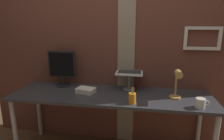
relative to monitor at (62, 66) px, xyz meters
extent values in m
cube|color=brown|center=(0.60, 0.18, 0.31)|extent=(3.28, 0.12, 2.63)
cube|color=gray|center=(0.77, 0.12, 0.31)|extent=(0.21, 0.01, 2.63)
cube|color=white|center=(1.61, 0.10, 0.46)|extent=(0.39, 0.03, 0.03)
cube|color=white|center=(1.61, 0.10, 0.24)|extent=(0.39, 0.03, 0.03)
cube|color=white|center=(1.43, 0.10, 0.35)|extent=(0.03, 0.03, 0.19)
cube|color=white|center=(1.79, 0.10, 0.35)|extent=(0.03, 0.03, 0.19)
cube|color=#333338|center=(0.63, -0.20, -0.26)|extent=(2.19, 0.63, 0.03)
cylinder|color=#B2B2B7|center=(-0.40, -0.45, -0.64)|extent=(0.05, 0.05, 0.72)
cylinder|color=#B2B2B7|center=(-0.40, 0.06, -0.64)|extent=(0.05, 0.05, 0.72)
cylinder|color=#B2B2B7|center=(1.67, 0.06, -0.64)|extent=(0.05, 0.05, 0.72)
cylinder|color=black|center=(0.00, 0.00, -0.24)|extent=(0.18, 0.18, 0.01)
cylinder|color=black|center=(0.00, 0.00, -0.18)|extent=(0.04, 0.04, 0.11)
cube|color=black|center=(0.00, 0.00, 0.03)|extent=(0.34, 0.04, 0.32)
cube|color=black|center=(0.00, -0.02, 0.03)|extent=(0.30, 0.00, 0.28)
cylinder|color=gray|center=(0.82, 0.00, -0.24)|extent=(0.14, 0.14, 0.01)
cylinder|color=gray|center=(0.82, 0.00, -0.15)|extent=(0.03, 0.03, 0.17)
cube|color=gray|center=(0.82, 0.00, -0.06)|extent=(0.28, 0.22, 0.01)
cube|color=silver|center=(0.82, 0.00, -0.05)|extent=(0.31, 0.25, 0.01)
cube|color=#2D2D30|center=(0.82, 0.02, -0.04)|extent=(0.27, 0.16, 0.00)
cube|color=silver|center=(0.82, 0.17, 0.07)|extent=(0.31, 0.08, 0.22)
cube|color=black|center=(0.82, 0.16, 0.06)|extent=(0.28, 0.07, 0.19)
cylinder|color=tan|center=(1.32, -0.20, -0.24)|extent=(0.12, 0.12, 0.02)
cylinder|color=tan|center=(1.32, -0.20, -0.09)|extent=(0.02, 0.02, 0.29)
cylinder|color=tan|center=(1.32, -0.29, 0.03)|extent=(0.07, 0.11, 0.07)
cylinder|color=orange|center=(0.89, -0.41, -0.20)|extent=(0.07, 0.07, 0.10)
cylinder|color=yellow|center=(0.88, -0.42, -0.16)|extent=(0.01, 0.01, 0.16)
cylinder|color=green|center=(0.89, -0.43, -0.17)|extent=(0.02, 0.01, 0.13)
cylinder|color=red|center=(0.90, -0.42, -0.16)|extent=(0.01, 0.01, 0.16)
cylinder|color=silver|center=(1.51, -0.41, -0.20)|extent=(0.09, 0.09, 0.09)
torus|color=silver|center=(1.57, -0.41, -0.20)|extent=(0.05, 0.01, 0.05)
cube|color=silver|center=(0.35, -0.20, -0.22)|extent=(0.23, 0.18, 0.05)
camera|label=1|loc=(0.98, -2.20, 0.52)|focal=31.28mm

